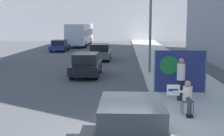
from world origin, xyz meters
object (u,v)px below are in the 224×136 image
at_px(seated_protester, 187,96).
at_px(car_on_road_midblock, 100,52).
at_px(protest_banner, 180,71).
at_px(traffic_light_pole, 133,9).
at_px(city_bus_on_road, 80,33).
at_px(pedestrian_behind, 199,70).
at_px(car_on_road_distant, 60,45).
at_px(jogger_on_sidewalk, 181,79).
at_px(parked_car_curbside, 131,130).
at_px(car_on_road_nearest, 86,65).

xyz_separation_m(seated_protester, car_on_road_midblock, (-4.52, 17.55, -0.09)).
xyz_separation_m(protest_banner, car_on_road_midblock, (-4.79, 14.42, -0.50)).
distance_m(traffic_light_pole, city_bus_on_road, 25.94).
distance_m(pedestrian_behind, car_on_road_distant, 24.03).
bearing_deg(jogger_on_sidewalk, parked_car_curbside, 81.93).
relative_size(jogger_on_sidewalk, pedestrian_behind, 1.05).
height_order(jogger_on_sidewalk, car_on_road_distant, jogger_on_sidewalk).
relative_size(jogger_on_sidewalk, traffic_light_pole, 0.30).
bearing_deg(protest_banner, car_on_road_distant, 114.32).
xyz_separation_m(car_on_road_nearest, car_on_road_distant, (-5.28, 17.10, -0.06)).
xyz_separation_m(protest_banner, car_on_road_nearest, (-5.01, 5.67, -0.50)).
bearing_deg(city_bus_on_road, car_on_road_nearest, -81.10).
bearing_deg(car_on_road_distant, parked_car_curbside, -74.85).
height_order(protest_banner, car_on_road_distant, protest_banner).
bearing_deg(traffic_light_pole, pedestrian_behind, -53.58).
height_order(jogger_on_sidewalk, car_on_road_midblock, jogger_on_sidewalk).
distance_m(seated_protester, jogger_on_sidewalk, 2.04).
bearing_deg(car_on_road_nearest, pedestrian_behind, -32.13).
height_order(pedestrian_behind, car_on_road_distant, pedestrian_behind).
bearing_deg(seated_protester, parked_car_curbside, -135.18).
bearing_deg(car_on_road_nearest, jogger_on_sidewalk, -54.27).
bearing_deg(car_on_road_nearest, car_on_road_midblock, 88.51).
relative_size(traffic_light_pole, car_on_road_midblock, 1.33).
distance_m(traffic_light_pole, car_on_road_distant, 18.90).
bearing_deg(protest_banner, parked_car_curbside, -109.84).
distance_m(seated_protester, parked_car_curbside, 4.00).
relative_size(pedestrian_behind, parked_car_curbside, 0.42).
relative_size(seated_protester, protest_banner, 0.51).
distance_m(car_on_road_nearest, car_on_road_distant, 17.89).
bearing_deg(pedestrian_behind, car_on_road_nearest, 129.48).
relative_size(parked_car_curbside, car_on_road_midblock, 0.91).
xyz_separation_m(seated_protester, jogger_on_sidewalk, (0.12, 2.02, 0.27)).
relative_size(seated_protester, parked_car_curbside, 0.30).
height_order(protest_banner, city_bus_on_road, city_bus_on_road).
xyz_separation_m(car_on_road_nearest, car_on_road_midblock, (0.23, 8.75, 0.00)).
distance_m(traffic_light_pole, car_on_road_nearest, 4.68).
bearing_deg(car_on_road_nearest, city_bus_on_road, 98.90).
distance_m(pedestrian_behind, city_bus_on_road, 31.08).
bearing_deg(pedestrian_behind, traffic_light_pole, 108.03).
xyz_separation_m(seated_protester, protest_banner, (0.26, 3.13, 0.41)).
distance_m(parked_car_curbside, car_on_road_midblock, 21.09).
xyz_separation_m(seated_protester, car_on_road_nearest, (-4.75, 8.80, -0.09)).
bearing_deg(parked_car_curbside, traffic_light_pole, 88.40).
bearing_deg(jogger_on_sidewalk, traffic_light_pole, -61.47).
height_order(seated_protester, car_on_road_distant, seated_protester).
bearing_deg(protest_banner, seated_protester, -94.77).
distance_m(protest_banner, parked_car_curbside, 6.96).
relative_size(parked_car_curbside, city_bus_on_road, 0.37).
distance_m(parked_car_curbside, city_bus_on_road, 38.16).
distance_m(seated_protester, city_bus_on_road, 35.27).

